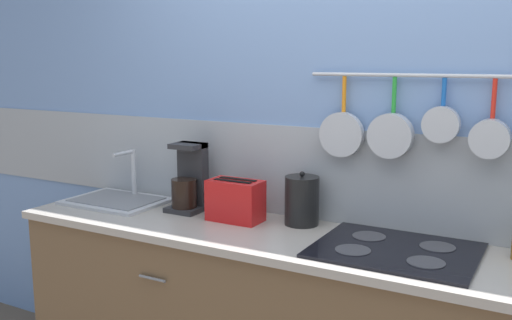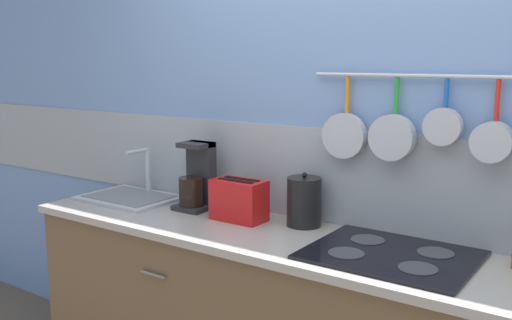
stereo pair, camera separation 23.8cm
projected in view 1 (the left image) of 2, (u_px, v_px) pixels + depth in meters
wall_back at (376, 149)px, 2.50m from camera, size 7.20×0.16×2.60m
countertop at (348, 250)px, 2.29m from camera, size 3.17×0.57×0.03m
sink_basin at (118, 198)px, 2.97m from camera, size 0.50×0.37×0.26m
coffee_maker at (189, 183)px, 2.80m from camera, size 0.16×0.17×0.33m
toaster at (235, 200)px, 2.62m from camera, size 0.27×0.14×0.19m
kettle at (302, 200)px, 2.56m from camera, size 0.15×0.15×0.24m
cooktop at (396, 250)px, 2.21m from camera, size 0.62×0.49×0.01m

